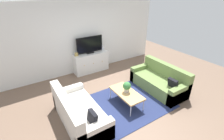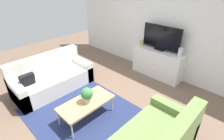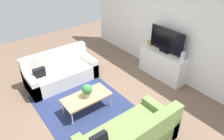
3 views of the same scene
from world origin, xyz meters
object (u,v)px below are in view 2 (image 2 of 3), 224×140
(couch_left_side, at_px, (51,78))
(coffee_table, at_px, (86,103))
(flat_screen_tv, at_px, (161,38))
(mantel_clock, at_px, (142,43))
(tv_console, at_px, (157,63))
(glass_vase, at_px, (180,52))
(potted_plant, at_px, (87,95))

(couch_left_side, relative_size, coffee_table, 1.73)
(flat_screen_tv, height_order, mantel_clock, flat_screen_tv)
(tv_console, xyz_separation_m, flat_screen_tv, (0.00, 0.02, 0.71))
(coffee_table, bearing_deg, mantel_clock, 101.34)
(flat_screen_tv, bearing_deg, mantel_clock, -177.97)
(tv_console, relative_size, glass_vase, 6.41)
(coffee_table, relative_size, tv_console, 0.78)
(coffee_table, distance_m, mantel_clock, 2.52)
(coffee_table, distance_m, flat_screen_tv, 2.56)
(glass_vase, bearing_deg, couch_left_side, -131.44)
(couch_left_side, distance_m, glass_vase, 3.22)
(couch_left_side, xyz_separation_m, coffee_table, (1.46, -0.05, 0.09))
(potted_plant, distance_m, glass_vase, 2.51)
(tv_console, bearing_deg, mantel_clock, 180.00)
(tv_console, height_order, glass_vase, glass_vase)
(mantel_clock, bearing_deg, couch_left_side, -112.22)
(glass_vase, distance_m, mantel_clock, 1.13)
(mantel_clock, bearing_deg, tv_console, -0.00)
(tv_console, bearing_deg, glass_vase, 0.00)
(couch_left_side, distance_m, flat_screen_tv, 2.96)
(coffee_table, distance_m, potted_plant, 0.20)
(coffee_table, bearing_deg, flat_screen_tv, 88.22)
(glass_vase, xyz_separation_m, mantel_clock, (-1.13, 0.00, -0.04))
(couch_left_side, relative_size, glass_vase, 8.61)
(potted_plant, bearing_deg, coffee_table, -137.63)
(glass_vase, relative_size, mantel_clock, 1.64)
(tv_console, bearing_deg, flat_screen_tv, 90.00)
(couch_left_side, bearing_deg, glass_vase, 48.56)
(coffee_table, height_order, mantel_clock, mantel_clock)
(flat_screen_tv, relative_size, glass_vase, 4.88)
(mantel_clock, bearing_deg, flat_screen_tv, 2.03)
(flat_screen_tv, bearing_deg, glass_vase, -2.03)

